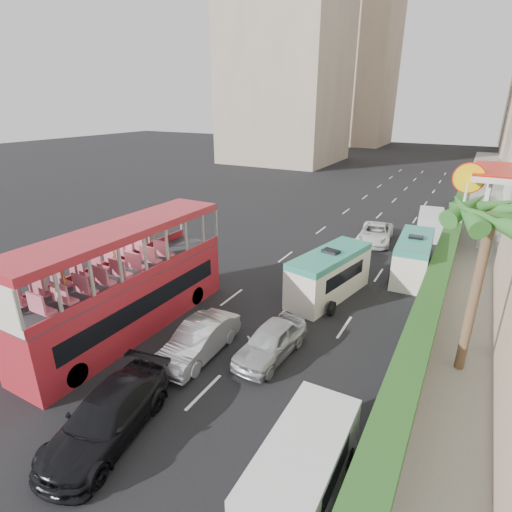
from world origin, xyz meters
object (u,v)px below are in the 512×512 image
Objects in this scene: car_silver_lane_a at (200,355)px; panel_van_far at (430,224)px; van_asset at (375,242)px; minibus_near at (329,275)px; car_silver_lane_b at (270,356)px; double_decker_bus at (127,280)px; panel_van_near at (302,470)px; palm_tree at (474,296)px; car_black at (110,435)px; minibus_far at (413,257)px.

car_silver_lane_a is 23.11m from panel_van_far.
van_asset is 0.86× the size of minibus_near.
car_silver_lane_b reaches higher than van_asset.
panel_van_far is (10.44, 22.03, -1.61)m from double_decker_bus.
car_silver_lane_b is 0.90× the size of panel_van_near.
panel_van_far is at bearing 89.34° from panel_van_near.
panel_van_far is 0.72× the size of palm_tree.
car_black is (0.09, -4.98, 0.00)m from car_silver_lane_a.
van_asset is at bearing 72.33° from car_black.
car_silver_lane_a is 0.86× the size of car_black.
palm_tree is at bearing -85.15° from panel_van_far.
minibus_far is at bearing 59.93° from car_black.
car_black is 13.29m from minibus_near.
car_black is 1.04× the size of van_asset.
minibus_far is at bearing 50.68° from double_decker_bus.
minibus_near reaches higher than panel_van_near.
minibus_near reaches higher than car_silver_lane_a.
minibus_near is (6.97, 7.77, -1.24)m from double_decker_bus.
van_asset is (3.01, 18.35, 0.00)m from car_silver_lane_a.
car_black is at bearing -170.88° from panel_van_near.
panel_van_near is at bearing -95.82° from panel_van_far.
double_decker_bus reaches higher than minibus_far.
car_silver_lane_a is 14.60m from minibus_far.
palm_tree is at bearing 16.16° from double_decker_bus.
van_asset is at bearing 92.59° from car_silver_lane_b.
minibus_near is at bearing -97.23° from van_asset.
car_black is 0.89× the size of minibus_near.
panel_van_near is 0.72× the size of palm_tree.
double_decker_bus is 7.30m from car_silver_lane_b.
car_silver_lane_b is at bearing -80.15° from minibus_near.
minibus_near is at bearing -128.12° from minibus_far.
palm_tree is (3.26, -8.86, 2.15)m from minibus_far.
van_asset is 10.49m from minibus_near.
panel_van_near is at bearing -62.00° from minibus_near.
panel_van_far is at bearing 64.66° from double_decker_bus.
panel_van_near reaches higher than car_silver_lane_b.
panel_van_near is 26.11m from panel_van_far.
palm_tree reaches higher than minibus_near.
car_silver_lane_b is at bearing -158.74° from palm_tree.
car_silver_lane_b is 0.91× the size of panel_van_far.
minibus_near is at bearing 105.53° from panel_van_near.
minibus_near is 1.05× the size of minibus_far.
car_black reaches higher than van_asset.
car_black reaches higher than car_silver_lane_b.
minibus_near is at bearing 48.12° from double_decker_bus.
car_silver_lane_b is at bearing -105.81° from panel_van_far.
panel_van_near is at bearing -21.44° from double_decker_bus.
car_silver_lane_b is 8.30m from palm_tree.
panel_van_far is at bearing 100.57° from palm_tree.
double_decker_bus is 2.20× the size of van_asset.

